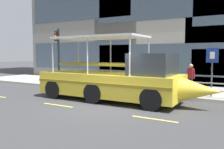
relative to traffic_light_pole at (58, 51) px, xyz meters
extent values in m
plane|color=#3D3D3F|center=(7.16, -3.97, -2.67)|extent=(120.00, 120.00, 0.00)
cube|color=#A8A59E|center=(7.16, 1.63, -2.58)|extent=(32.00, 4.80, 0.18)
cube|color=#B2ADA3|center=(7.16, -0.86, -2.58)|extent=(32.00, 0.18, 0.18)
cube|color=#DBD64C|center=(4.76, -5.18, -2.67)|extent=(1.80, 0.12, 0.01)
cube|color=#DBD64C|center=(9.56, -5.18, -2.67)|extent=(1.80, 0.12, 0.01)
cube|color=#3D4C5B|center=(-1.65, 4.40, -0.40)|extent=(11.17, 0.06, 2.50)
cube|color=#3D4C5B|center=(-1.65, 4.40, 4.15)|extent=(11.17, 0.06, 2.50)
cube|color=#3D4C5B|center=(7.37, 4.40, -0.61)|extent=(13.04, 0.06, 2.27)
cube|color=#3D4C5B|center=(7.37, 4.40, 3.53)|extent=(13.04, 0.06, 2.27)
cylinder|color=gray|center=(6.67, -0.52, -1.75)|extent=(11.26, 0.07, 0.07)
cylinder|color=gray|center=(6.67, -0.52, -2.12)|extent=(11.26, 0.06, 0.06)
cylinder|color=gray|center=(1.04, -0.52, -2.12)|extent=(0.09, 0.09, 0.75)
cylinder|color=gray|center=(3.30, -0.52, -2.12)|extent=(0.09, 0.09, 0.75)
cylinder|color=gray|center=(5.55, -0.52, -2.12)|extent=(0.09, 0.09, 0.75)
cylinder|color=gray|center=(7.80, -0.52, -2.12)|extent=(0.09, 0.09, 0.75)
cylinder|color=gray|center=(10.05, -0.52, -2.12)|extent=(0.09, 0.09, 0.75)
cylinder|color=black|center=(0.00, 0.06, -0.44)|extent=(0.16, 0.16, 4.12)
cube|color=black|center=(0.00, -0.14, 1.07)|extent=(0.24, 0.20, 0.72)
sphere|color=red|center=(0.00, -0.25, 1.29)|extent=(0.14, 0.14, 0.14)
sphere|color=gold|center=(0.00, -0.25, 1.07)|extent=(0.14, 0.14, 0.14)
sphere|color=green|center=(0.00, -0.25, 0.85)|extent=(0.14, 0.14, 0.14)
cylinder|color=#4C4F54|center=(10.85, -0.15, -1.23)|extent=(0.08, 0.08, 2.52)
cube|color=navy|center=(10.85, -0.20, -0.32)|extent=(0.60, 0.04, 0.76)
cube|color=white|center=(10.85, -0.22, -0.32)|extent=(0.24, 0.01, 0.36)
torus|color=black|center=(1.88, -0.01, -2.14)|extent=(0.70, 0.04, 0.70)
torus|color=black|center=(0.84, -0.01, -2.14)|extent=(0.70, 0.04, 0.70)
cylinder|color=#1E66B2|center=(1.36, -0.01, -1.98)|extent=(0.95, 0.04, 0.04)
cylinder|color=#1E66B2|center=(1.18, -0.01, -1.84)|extent=(0.19, 0.04, 0.51)
cube|color=black|center=(1.14, -0.01, -1.56)|extent=(0.20, 0.08, 0.06)
cylinder|color=#A5A5AA|center=(1.84, -0.01, -1.64)|extent=(0.03, 0.46, 0.03)
cube|color=yellow|center=(6.19, -2.85, -1.82)|extent=(7.49, 2.56, 1.16)
cone|color=yellow|center=(10.77, -2.85, -1.82)|extent=(1.68, 1.10, 1.10)
cylinder|color=yellow|center=(2.44, -2.85, -1.82)|extent=(0.37, 1.10, 1.10)
cube|color=olive|center=(6.19, -4.15, -1.67)|extent=(7.49, 0.04, 0.12)
sphere|color=white|center=(11.19, -2.85, -1.77)|extent=(0.22, 0.22, 0.22)
cube|color=#33383D|center=(8.62, -2.85, -0.73)|extent=(1.87, 2.15, 1.01)
cube|color=silver|center=(5.63, -2.85, 0.62)|extent=(4.87, 2.36, 0.10)
cylinder|color=#B2B2B7|center=(7.94, -1.72, -0.34)|extent=(0.07, 0.07, 1.81)
cylinder|color=#B2B2B7|center=(7.94, -3.98, -0.34)|extent=(0.07, 0.07, 1.81)
cylinder|color=#B2B2B7|center=(5.63, -1.72, -0.34)|extent=(0.07, 0.07, 1.81)
cylinder|color=#B2B2B7|center=(5.63, -3.98, -0.34)|extent=(0.07, 0.07, 1.81)
cylinder|color=#B2B2B7|center=(3.31, -1.72, -0.34)|extent=(0.07, 0.07, 1.81)
cylinder|color=#B2B2B7|center=(3.31, -3.98, -0.34)|extent=(0.07, 0.07, 1.81)
cube|color=olive|center=(5.63, -2.24, -0.79)|extent=(4.48, 0.28, 0.12)
cube|color=olive|center=(5.63, -3.47, -0.79)|extent=(4.48, 0.28, 0.12)
cylinder|color=black|center=(8.99, -1.67, -2.17)|extent=(1.00, 0.28, 1.00)
cylinder|color=black|center=(8.99, -4.03, -2.17)|extent=(1.00, 0.28, 1.00)
cylinder|color=black|center=(6.00, -1.67, -2.17)|extent=(1.00, 0.28, 1.00)
cylinder|color=black|center=(6.00, -4.03, -2.17)|extent=(1.00, 0.28, 1.00)
cylinder|color=black|center=(3.38, -1.67, -2.17)|extent=(1.00, 0.28, 1.00)
cylinder|color=black|center=(3.38, -4.03, -2.17)|extent=(1.00, 0.28, 1.00)
cylinder|color=#47423D|center=(9.71, 0.54, -2.08)|extent=(0.11, 0.11, 0.84)
cylinder|color=#47423D|center=(9.55, 0.60, -2.08)|extent=(0.11, 0.11, 0.84)
cube|color=maroon|center=(9.63, 0.57, -1.36)|extent=(0.36, 0.27, 0.59)
cylinder|color=maroon|center=(9.83, 0.50, -1.39)|extent=(0.07, 0.07, 0.53)
cylinder|color=maroon|center=(9.44, 0.64, -1.39)|extent=(0.07, 0.07, 0.53)
sphere|color=tan|center=(9.63, 0.57, -0.93)|extent=(0.23, 0.23, 0.23)
camera|label=1|loc=(12.57, -13.47, -0.25)|focal=38.08mm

